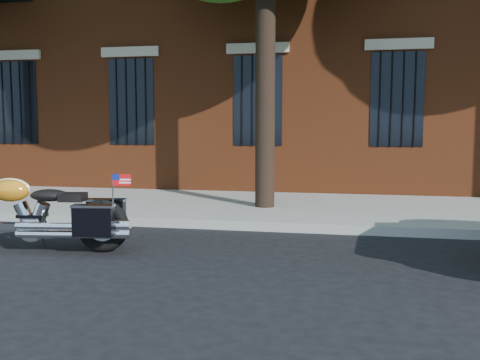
# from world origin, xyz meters

# --- Properties ---
(ground) EXTENTS (120.00, 120.00, 0.00)m
(ground) POSITION_xyz_m (0.00, 0.00, 0.00)
(ground) COLOR black
(ground) RESTS_ON ground
(curb) EXTENTS (40.00, 0.16, 0.15)m
(curb) POSITION_xyz_m (0.00, 1.38, 0.07)
(curb) COLOR gray
(curb) RESTS_ON ground
(sidewalk) EXTENTS (40.00, 3.60, 0.15)m
(sidewalk) POSITION_xyz_m (0.00, 3.26, 0.07)
(sidewalk) COLOR gray
(sidewalk) RESTS_ON ground
(motorcycle) EXTENTS (2.81, 1.02, 1.40)m
(motorcycle) POSITION_xyz_m (-1.95, -0.59, 0.47)
(motorcycle) COLOR black
(motorcycle) RESTS_ON ground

